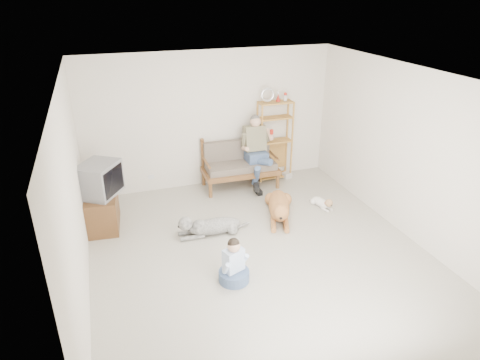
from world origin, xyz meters
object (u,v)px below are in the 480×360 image
object	(u,v)px
loveseat	(239,163)
tv_stand	(102,211)
golden_retriever	(279,207)
etagere	(274,140)

from	to	relation	value
loveseat	tv_stand	world-z (taller)	loveseat
golden_retriever	tv_stand	bearing A→B (deg)	-171.22
loveseat	etagere	bearing A→B (deg)	10.48
loveseat	golden_retriever	world-z (taller)	loveseat
etagere	golden_retriever	size ratio (longest dim) A/B	1.34
etagere	tv_stand	distance (m)	3.71
etagere	golden_retriever	distance (m)	1.83
loveseat	etagere	xyz separation A→B (m)	(0.81, 0.13, 0.37)
tv_stand	golden_retriever	distance (m)	3.05
etagere	tv_stand	world-z (taller)	etagere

